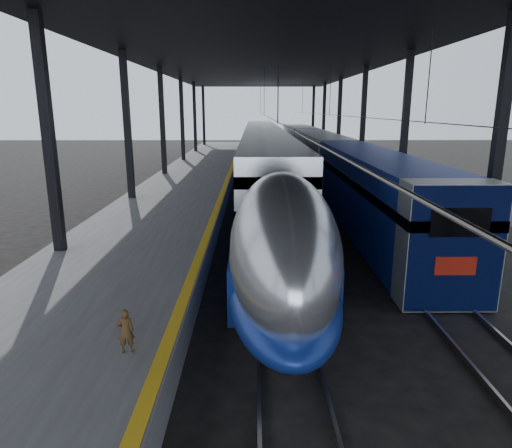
{
  "coord_description": "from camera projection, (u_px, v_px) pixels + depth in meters",
  "views": [
    {
      "loc": [
        1.17,
        -10.79,
        5.94
      ],
      "look_at": [
        1.26,
        4.77,
        2.0
      ],
      "focal_mm": 32.0,
      "sensor_mm": 36.0,
      "label": 1
    }
  ],
  "objects": [
    {
      "name": "canopy",
      "position": [
        265.0,
        58.0,
        29.07
      ],
      "size": [
        18.0,
        75.0,
        9.47
      ],
      "color": "black",
      "rests_on": "ground"
    },
    {
      "name": "ground",
      "position": [
        209.0,
        343.0,
        11.91
      ],
      "size": [
        160.0,
        160.0,
        0.0
      ],
      "primitive_type": "plane",
      "color": "black",
      "rests_on": "ground"
    },
    {
      "name": "platform",
      "position": [
        185.0,
        191.0,
        31.15
      ],
      "size": [
        6.0,
        80.0,
        1.0
      ],
      "primitive_type": "cube",
      "color": "#4C4C4F",
      "rests_on": "ground"
    },
    {
      "name": "rails",
      "position": [
        302.0,
        197.0,
        31.3
      ],
      "size": [
        6.52,
        80.0,
        0.16
      ],
      "color": "slate",
      "rests_on": "ground"
    },
    {
      "name": "yellow_strip",
      "position": [
        226.0,
        183.0,
        31.04
      ],
      "size": [
        0.3,
        80.0,
        0.01
      ],
      "primitive_type": "cube",
      "color": "gold",
      "rests_on": "platform"
    },
    {
      "name": "tgv_train",
      "position": [
        263.0,
        155.0,
        39.32
      ],
      "size": [
        3.06,
        65.2,
        4.39
      ],
      "color": "#BABCC2",
      "rests_on": "ground"
    },
    {
      "name": "child",
      "position": [
        126.0,
        331.0,
        9.42
      ],
      "size": [
        0.39,
        0.3,
        0.96
      ],
      "primitive_type": "imported",
      "rotation": [
        0.0,
        0.0,
        3.37
      ],
      "color": "#493118",
      "rests_on": "platform"
    },
    {
      "name": "second_train",
      "position": [
        320.0,
        156.0,
        39.51
      ],
      "size": [
        2.84,
        56.05,
        3.9
      ],
      "color": "navy",
      "rests_on": "ground"
    }
  ]
}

